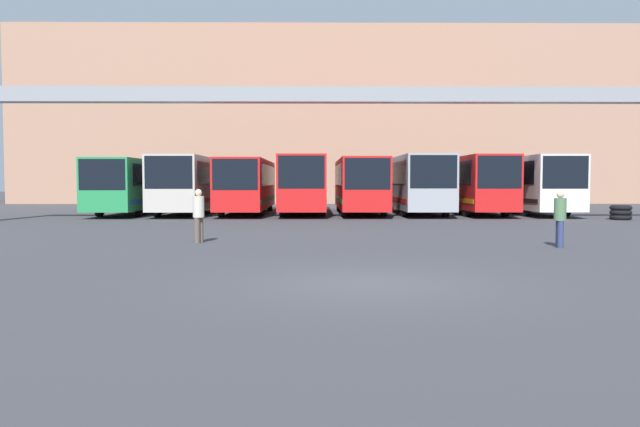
% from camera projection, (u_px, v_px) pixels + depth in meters
% --- Properties ---
extents(ground_plane, '(200.00, 200.00, 0.00)m').
position_uv_depth(ground_plane, '(368.00, 284.00, 11.65)').
color(ground_plane, '#38383D').
extents(building_backdrop, '(53.62, 12.00, 14.99)m').
position_uv_depth(building_backdrop, '(325.00, 121.00, 57.79)').
color(building_backdrop, tan).
rests_on(building_backdrop, ground).
extents(overhead_gantry, '(33.84, 0.80, 6.27)m').
position_uv_depth(overhead_gantry, '(336.00, 107.00, 29.06)').
color(overhead_gantry, gray).
rests_on(overhead_gantry, ground).
extents(bus_slot_0, '(2.54, 12.46, 3.11)m').
position_uv_depth(bus_slot_0, '(138.00, 183.00, 37.03)').
color(bus_slot_0, '#268C4C').
rests_on(bus_slot_0, ground).
extents(bus_slot_1, '(2.61, 10.09, 3.26)m').
position_uv_depth(bus_slot_1, '(189.00, 182.00, 35.87)').
color(bus_slot_1, beige).
rests_on(bus_slot_1, ground).
extents(bus_slot_2, '(2.50, 11.57, 3.12)m').
position_uv_depth(bus_slot_2, '(247.00, 183.00, 36.65)').
color(bus_slot_2, red).
rests_on(bus_slot_2, ground).
extents(bus_slot_3, '(2.54, 12.09, 3.28)m').
position_uv_depth(bus_slot_3, '(303.00, 181.00, 36.93)').
color(bus_slot_3, red).
rests_on(bus_slot_3, ground).
extents(bus_slot_4, '(2.51, 11.11, 3.16)m').
position_uv_depth(bus_slot_4, '(359.00, 183.00, 36.48)').
color(bus_slot_4, red).
rests_on(bus_slot_4, ground).
extents(bus_slot_5, '(2.58, 10.88, 3.31)m').
position_uv_depth(bus_slot_5, '(416.00, 181.00, 36.39)').
color(bus_slot_5, '#999EA5').
rests_on(bus_slot_5, ground).
extents(bus_slot_6, '(2.44, 11.08, 3.28)m').
position_uv_depth(bus_slot_6, '(472.00, 182.00, 36.52)').
color(bus_slot_6, red).
rests_on(bus_slot_6, ground).
extents(bus_slot_7, '(2.53, 11.67, 3.27)m').
position_uv_depth(bus_slot_7, '(526.00, 182.00, 36.85)').
color(bus_slot_7, silver).
rests_on(bus_slot_7, ground).
extents(pedestrian_near_right, '(0.34, 0.34, 1.64)m').
position_uv_depth(pedestrian_near_right, '(560.00, 217.00, 17.92)').
color(pedestrian_near_right, navy).
rests_on(pedestrian_near_right, ground).
extents(pedestrian_mid_left, '(0.35, 0.35, 1.67)m').
position_uv_depth(pedestrian_mid_left, '(199.00, 214.00, 19.30)').
color(pedestrian_mid_left, brown).
rests_on(pedestrian_mid_left, ground).
extents(tire_stack, '(1.04, 1.04, 0.72)m').
position_uv_depth(tire_stack, '(621.00, 212.00, 30.86)').
color(tire_stack, black).
rests_on(tire_stack, ground).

